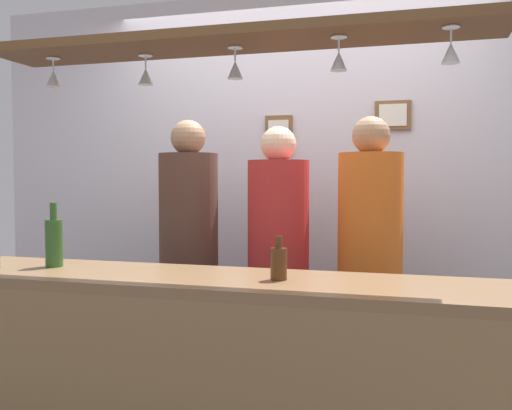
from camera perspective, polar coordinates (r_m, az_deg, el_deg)
The scene contains 15 objects.
back_wall at distance 3.74m, azimuth 4.17°, elevation 1.56°, with size 4.40×0.06×2.60m, color silver.
bar_counter at distance 2.31m, azimuth -4.21°, elevation -15.51°, with size 2.70×0.55×0.96m.
overhead_glass_rack at distance 2.45m, azimuth -2.65°, elevation 16.31°, with size 2.20×0.36×0.04m, color brown.
hanging_wineglass_far_left at distance 2.82m, azimuth -19.85°, elevation 12.05°, with size 0.07×0.07×0.13m.
hanging_wineglass_left at distance 2.65m, azimuth -11.12°, elevation 12.77°, with size 0.07×0.07×0.13m.
hanging_wineglass_center_left at distance 2.45m, azimuth -2.13°, elevation 13.64°, with size 0.07×0.07×0.13m.
hanging_wineglass_center at distance 2.30m, azimuth 8.39°, elevation 14.35°, with size 0.07×0.07×0.13m.
hanging_wineglass_center_right at distance 2.25m, azimuth 19.15°, elevation 14.49°, with size 0.07×0.07×0.13m.
person_left_brown_shirt at distance 3.28m, azimuth -6.84°, elevation -3.31°, with size 0.34×0.34×1.71m.
person_middle_red_shirt at distance 3.12m, azimuth 2.27°, elevation -4.20°, with size 0.34×0.34×1.66m.
person_right_orange_shirt at distance 3.04m, azimuth 11.48°, elevation -3.95°, with size 0.34×0.34×1.70m.
bottle_beer_brown_stubby at distance 2.30m, azimuth 2.32°, elevation -5.87°, with size 0.07×0.07×0.18m.
bottle_champagne_green at distance 2.79m, azimuth -19.81°, elevation -3.50°, with size 0.08×0.08×0.30m.
picture_frame_crest at distance 3.73m, azimuth 2.31°, elevation 7.08°, with size 0.18×0.02×0.26m.
picture_frame_upper_small at distance 3.64m, azimuth 13.71°, elevation 8.84°, with size 0.22×0.02×0.18m.
Camera 1 is at (0.75, -2.56, 1.38)m, focal length 39.44 mm.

